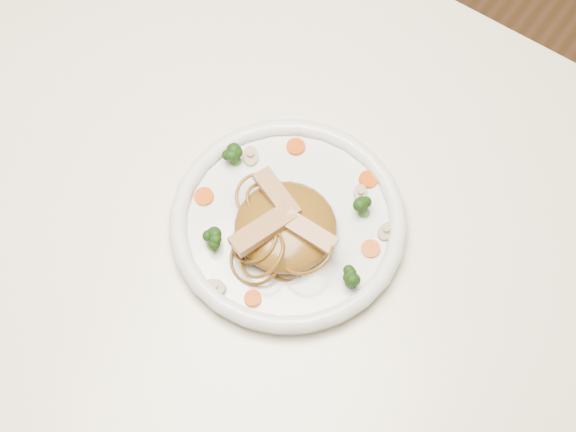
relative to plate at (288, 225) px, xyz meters
The scene contains 20 objects.
ground 0.76m from the plate, behind, with size 4.00×4.00×0.00m, color #54381D.
table 0.14m from the plate, behind, with size 1.20×0.80×0.75m.
plate is the anchor object (origin of this frame).
noodle_mound 0.03m from the plate, 65.33° to the right, with size 0.11×0.11×0.04m, color brown.
chicken_a 0.06m from the plate, 18.16° to the right, with size 0.06×0.02×0.01m, color tan.
chicken_b 0.05m from the plate, 164.63° to the left, with size 0.07×0.02×0.01m, color tan.
chicken_c 0.06m from the plate, 97.89° to the right, with size 0.08×0.02×0.01m, color tan.
broccoli_0 0.09m from the plate, 42.67° to the left, with size 0.03×0.03×0.03m, color #16380B, non-canonical shape.
broccoli_1 0.10m from the plate, 163.09° to the left, with size 0.03×0.03×0.03m, color #16380B, non-canonical shape.
broccoli_2 0.09m from the plate, 124.95° to the right, with size 0.03×0.03×0.03m, color #16380B, non-canonical shape.
broccoli_3 0.10m from the plate, 12.24° to the right, with size 0.03×0.03×0.03m, color #16380B, non-canonical shape.
carrot_0 0.11m from the plate, 65.26° to the left, with size 0.02×0.02×0.01m, color #DD5208.
carrot_1 0.10m from the plate, 162.38° to the right, with size 0.02×0.02×0.01m, color #DD5208.
carrot_2 0.10m from the plate, 14.53° to the left, with size 0.02×0.02×0.01m, color #DD5208.
carrot_3 0.10m from the plate, 120.03° to the left, with size 0.02×0.02×0.01m, color #DD5208.
carrot_4 0.10m from the plate, 76.54° to the right, with size 0.02×0.02×0.01m, color #DD5208.
mushroom_0 0.11m from the plate, 99.04° to the right, with size 0.03×0.03×0.01m, color tan.
mushroom_1 0.11m from the plate, 28.21° to the left, with size 0.02×0.02×0.01m, color tan.
mushroom_2 0.10m from the plate, 152.86° to the left, with size 0.03×0.03×0.01m, color tan.
mushroom_3 0.09m from the plate, 57.58° to the left, with size 0.02×0.02×0.01m, color tan.
Camera 1 is at (0.35, -0.36, 1.63)m, focal length 53.62 mm.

